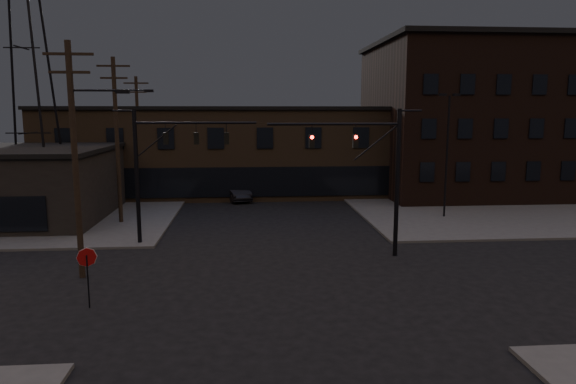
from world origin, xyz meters
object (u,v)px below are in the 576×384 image
object	(u,v)px
traffic_signal_near	(377,167)
car_crossing	(236,192)
parked_car_lot_a	(449,195)
parked_car_lot_b	(468,195)
traffic_signal_far	(159,161)
stop_sign	(87,264)

from	to	relation	value
traffic_signal_near	car_crossing	distance (m)	20.62
parked_car_lot_a	parked_car_lot_b	bearing A→B (deg)	-79.26
traffic_signal_near	traffic_signal_far	distance (m)	12.57
stop_sign	parked_car_lot_b	world-z (taller)	stop_sign
parked_car_lot_b	traffic_signal_near	bearing A→B (deg)	149.27
parked_car_lot_b	car_crossing	world-z (taller)	car_crossing
traffic_signal_near	traffic_signal_far	size ratio (longest dim) A/B	1.00
traffic_signal_far	stop_sign	size ratio (longest dim) A/B	3.23
traffic_signal_near	parked_car_lot_b	xyz separation A→B (m)	(11.94, 15.11, -4.10)
traffic_signal_far	parked_car_lot_b	size ratio (longest dim) A/B	1.72
stop_sign	parked_car_lot_a	xyz separation A→B (m)	(23.55, 21.49, -0.99)
stop_sign	parked_car_lot_a	size ratio (longest dim) A/B	0.60
parked_car_lot_b	car_crossing	bearing A→B (deg)	87.69
stop_sign	parked_car_lot_a	distance (m)	31.89
traffic_signal_far	parked_car_lot_a	bearing A→B (deg)	27.32
stop_sign	parked_car_lot_b	xyz separation A→B (m)	(25.29, 21.60, -1.02)
stop_sign	car_crossing	size ratio (longest dim) A/B	0.52
traffic_signal_near	parked_car_lot_b	bearing A→B (deg)	51.70
parked_car_lot_a	parked_car_lot_b	distance (m)	1.75
parked_car_lot_b	car_crossing	xyz separation A→B (m)	(-19.87, 3.46, -0.04)
traffic_signal_near	car_crossing	bearing A→B (deg)	113.14
traffic_signal_far	parked_car_lot_a	size ratio (longest dim) A/B	1.93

